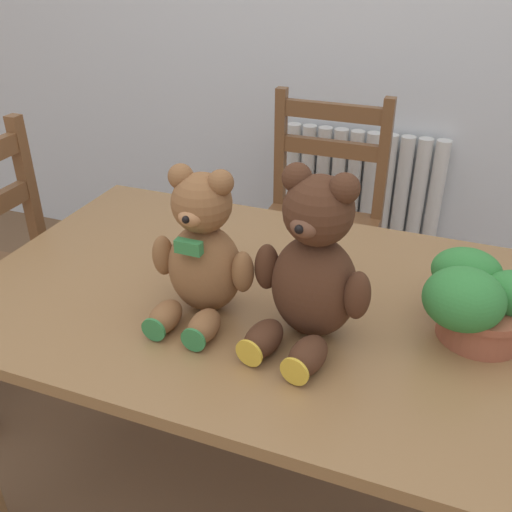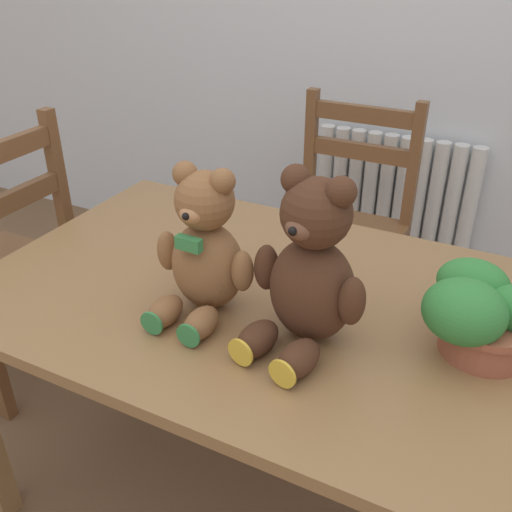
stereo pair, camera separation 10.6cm
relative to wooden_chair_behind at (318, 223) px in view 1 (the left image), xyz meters
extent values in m
cylinder|color=silver|center=(-0.23, 0.39, -0.11)|extent=(0.06, 0.06, 0.72)
cylinder|color=silver|center=(-0.16, 0.39, -0.11)|extent=(0.06, 0.06, 0.72)
cylinder|color=silver|center=(-0.09, 0.39, -0.11)|extent=(0.06, 0.06, 0.72)
cylinder|color=silver|center=(-0.02, 0.39, -0.11)|extent=(0.06, 0.06, 0.72)
cylinder|color=silver|center=(0.05, 0.39, -0.11)|extent=(0.06, 0.06, 0.72)
cylinder|color=silver|center=(0.12, 0.39, -0.11)|extent=(0.06, 0.06, 0.72)
cylinder|color=silver|center=(0.19, 0.39, -0.11)|extent=(0.06, 0.06, 0.72)
cylinder|color=silver|center=(0.25, 0.39, -0.11)|extent=(0.06, 0.06, 0.72)
cylinder|color=silver|center=(0.32, 0.39, -0.11)|extent=(0.06, 0.06, 0.72)
cylinder|color=silver|center=(0.39, 0.39, -0.11)|extent=(0.06, 0.06, 0.72)
cube|color=silver|center=(0.08, 0.39, -0.45)|extent=(0.69, 0.10, 0.04)
cube|color=olive|center=(0.09, -0.85, 0.21)|extent=(1.37, 0.87, 0.03)
cube|color=olive|center=(-0.54, -0.46, -0.14)|extent=(0.06, 0.06, 0.67)
cube|color=brown|center=(0.00, -0.05, -0.01)|extent=(0.44, 0.39, 0.03)
cube|color=brown|center=(0.20, -0.22, -0.25)|extent=(0.04, 0.04, 0.45)
cube|color=brown|center=(-0.20, -0.22, -0.25)|extent=(0.04, 0.04, 0.45)
cube|color=brown|center=(0.20, 0.13, -0.01)|extent=(0.04, 0.04, 0.94)
cube|color=brown|center=(-0.20, 0.13, -0.01)|extent=(0.04, 0.04, 0.94)
cube|color=brown|center=(0.00, 0.13, 0.39)|extent=(0.36, 0.03, 0.06)
cube|color=brown|center=(0.00, 0.13, 0.26)|extent=(0.36, 0.03, 0.06)
cube|color=brown|center=(-0.82, -0.57, 0.00)|extent=(0.04, 0.04, 0.96)
ellipsoid|color=brown|center=(-0.01, -0.95, 0.33)|extent=(0.17, 0.14, 0.20)
sphere|color=brown|center=(-0.01, -0.95, 0.48)|extent=(0.13, 0.13, 0.13)
sphere|color=brown|center=(0.04, -0.95, 0.54)|extent=(0.05, 0.05, 0.05)
sphere|color=brown|center=(-0.05, -0.95, 0.54)|extent=(0.05, 0.05, 0.05)
ellipsoid|color=#B2794C|center=(-0.01, -1.00, 0.48)|extent=(0.05, 0.05, 0.04)
sphere|color=black|center=(-0.01, -1.02, 0.48)|extent=(0.02, 0.02, 0.02)
ellipsoid|color=brown|center=(0.09, -0.97, 0.35)|extent=(0.05, 0.05, 0.09)
ellipsoid|color=brown|center=(-0.10, -0.97, 0.35)|extent=(0.05, 0.05, 0.09)
ellipsoid|color=brown|center=(0.04, -1.06, 0.26)|extent=(0.06, 0.10, 0.06)
cylinder|color=#337F42|center=(0.04, -1.10, 0.26)|extent=(0.05, 0.01, 0.05)
ellipsoid|color=brown|center=(-0.05, -1.06, 0.26)|extent=(0.06, 0.10, 0.06)
cylinder|color=#337F42|center=(-0.05, -1.10, 0.26)|extent=(0.05, 0.01, 0.05)
cube|color=#337F42|center=(-0.01, -1.02, 0.42)|extent=(0.06, 0.02, 0.03)
ellipsoid|color=#472819|center=(0.24, -0.95, 0.34)|extent=(0.21, 0.18, 0.22)
sphere|color=#472819|center=(0.24, -0.95, 0.51)|extent=(0.14, 0.14, 0.14)
sphere|color=#472819|center=(0.29, -0.96, 0.56)|extent=(0.06, 0.06, 0.06)
sphere|color=#472819|center=(0.19, -0.94, 0.56)|extent=(0.06, 0.06, 0.06)
ellipsoid|color=brown|center=(0.23, -1.00, 0.50)|extent=(0.07, 0.06, 0.04)
sphere|color=black|center=(0.22, -1.03, 0.50)|extent=(0.02, 0.02, 0.02)
ellipsoid|color=#472819|center=(0.33, -0.99, 0.36)|extent=(0.06, 0.06, 0.10)
ellipsoid|color=#472819|center=(0.14, -0.95, 0.36)|extent=(0.06, 0.06, 0.10)
ellipsoid|color=#472819|center=(0.26, -1.07, 0.26)|extent=(0.09, 0.12, 0.07)
cylinder|color=gold|center=(0.25, -1.13, 0.26)|extent=(0.06, 0.02, 0.06)
ellipsoid|color=#472819|center=(0.17, -1.05, 0.26)|extent=(0.09, 0.12, 0.07)
cylinder|color=gold|center=(0.16, -1.11, 0.26)|extent=(0.06, 0.02, 0.06)
cylinder|color=#9E5138|center=(0.57, -0.84, 0.27)|extent=(0.17, 0.17, 0.08)
cylinder|color=#9E5138|center=(0.57, -0.84, 0.30)|extent=(0.19, 0.19, 0.02)
ellipsoid|color=#337F38|center=(0.52, -0.79, 0.34)|extent=(0.15, 0.11, 0.10)
ellipsoid|color=#337F38|center=(0.52, -0.90, 0.34)|extent=(0.16, 0.14, 0.13)
camera|label=1|loc=(0.48, -1.90, 0.96)|focal=40.00mm
camera|label=2|loc=(0.57, -1.86, 0.96)|focal=40.00mm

